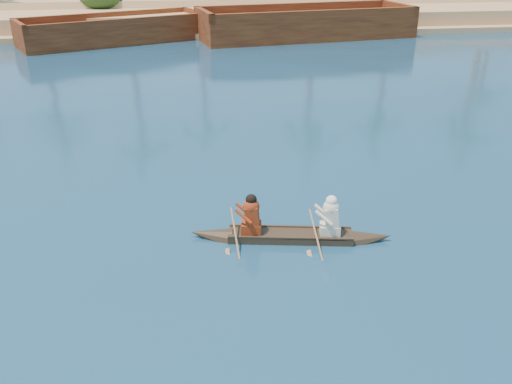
{
  "coord_description": "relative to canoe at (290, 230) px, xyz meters",
  "views": [
    {
      "loc": [
        5.68,
        -14.52,
        5.95
      ],
      "look_at": [
        7.42,
        -2.94,
        0.68
      ],
      "focal_mm": 40.0,
      "sensor_mm": 36.0,
      "label": 1
    }
  ],
  "objects": [
    {
      "name": "barge_mid",
      "position": [
        -5.56,
        26.0,
        0.42
      ],
      "size": [
        11.78,
        7.74,
        1.87
      ],
      "rotation": [
        0.0,
        0.0,
        0.39
      ],
      "color": "brown",
      "rests_on": "ground"
    },
    {
      "name": "canoe",
      "position": [
        0.0,
        0.0,
        0.0
      ],
      "size": [
        4.35,
        1.37,
        1.19
      ],
      "rotation": [
        0.0,
        0.0,
        -0.19
      ],
      "color": "#2F241A",
      "rests_on": "ground"
    },
    {
      "name": "shrub_cluster",
      "position": [
        -8.0,
        35.5,
        0.97
      ],
      "size": [
        100.0,
        6.0,
        2.4
      ],
      "primitive_type": null,
      "color": "#193413",
      "rests_on": "ground"
    },
    {
      "name": "barge_right",
      "position": [
        6.35,
        26.0,
        0.56
      ],
      "size": [
        14.01,
        6.51,
        2.25
      ],
      "rotation": [
        0.0,
        0.0,
        0.15
      ],
      "color": "brown",
      "rests_on": "ground"
    }
  ]
}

